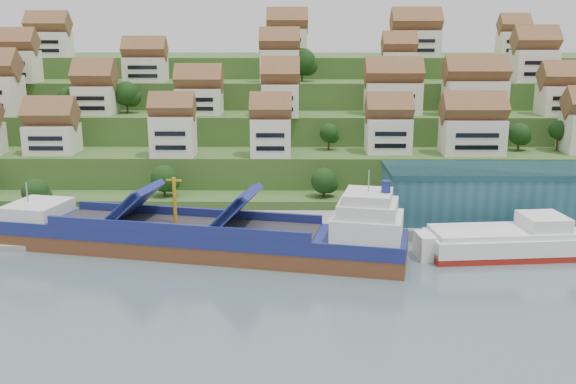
{
  "coord_description": "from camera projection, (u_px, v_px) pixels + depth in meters",
  "views": [
    {
      "loc": [
        3.78,
        -104.94,
        36.77
      ],
      "look_at": [
        2.8,
        14.0,
        8.0
      ],
      "focal_mm": 40.0,
      "sensor_mm": 36.0,
      "label": 1
    }
  ],
  "objects": [
    {
      "name": "quay",
      "position": [
        376.0,
        225.0,
        124.83
      ],
      "size": [
        180.0,
        14.0,
        2.2
      ],
      "primitive_type": "cube",
      "color": "gray",
      "rests_on": "ground"
    },
    {
      "name": "flagpole",
      "position": [
        370.0,
        203.0,
        118.63
      ],
      "size": [
        1.28,
        0.16,
        8.0
      ],
      "color": "gray",
      "rests_on": "quay"
    },
    {
      "name": "hillside_village",
      "position": [
        291.0,
        91.0,
        162.0
      ],
      "size": [
        157.38,
        63.15,
        28.11
      ],
      "color": "silver",
      "rests_on": "ground"
    },
    {
      "name": "second_ship",
      "position": [
        508.0,
        242.0,
        110.61
      ],
      "size": [
        27.27,
        12.3,
        7.67
      ],
      "rotation": [
        0.0,
        0.0,
        0.1
      ],
      "color": "maroon",
      "rests_on": "ground"
    },
    {
      "name": "ground",
      "position": [
        271.0,
        256.0,
        110.67
      ],
      "size": [
        300.0,
        300.0,
        0.0
      ],
      "primitive_type": "plane",
      "color": "slate",
      "rests_on": "ground"
    },
    {
      "name": "cargo_ship",
      "position": [
        207.0,
        237.0,
        110.85
      ],
      "size": [
        72.86,
        25.9,
        15.92
      ],
      "rotation": [
        0.0,
        0.0,
        -0.21
      ],
      "color": "brown",
      "rests_on": "ground"
    },
    {
      "name": "hillside",
      "position": [
        282.0,
        120.0,
        208.81
      ],
      "size": [
        260.0,
        128.0,
        31.0
      ],
      "color": "#2D4C1E",
      "rests_on": "ground"
    },
    {
      "name": "hillside_trees",
      "position": [
        231.0,
        119.0,
        152.58
      ],
      "size": [
        144.77,
        61.88,
        30.49
      ],
      "color": "#183A13",
      "rests_on": "ground"
    },
    {
      "name": "warehouse",
      "position": [
        540.0,
        193.0,
        125.08
      ],
      "size": [
        60.0,
        15.0,
        10.0
      ],
      "primitive_type": "cube",
      "color": "#22505E",
      "rests_on": "quay"
    }
  ]
}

